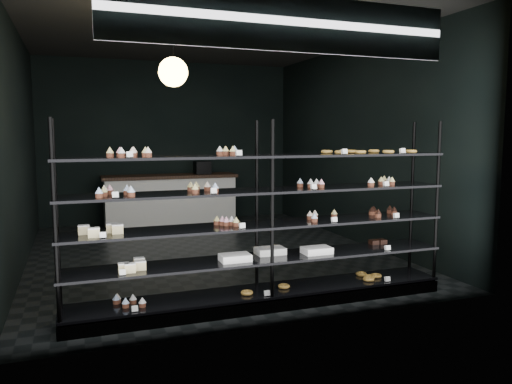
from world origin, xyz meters
The scene contains 5 objects.
room centered at (0.00, 0.00, 1.60)m, with size 5.01×6.01×3.20m.
display_shelf centered at (-0.06, -2.45, 0.63)m, with size 4.00×0.50×1.91m.
signage centered at (0.00, -2.93, 2.75)m, with size 3.30×0.05×0.50m.
pendant_lamp centered at (-0.76, -1.53, 2.45)m, with size 0.32×0.32×0.89m.
service_counter centered at (-0.08, 2.50, 0.50)m, with size 2.58×0.65×1.23m.
Camera 1 is at (-1.83, -7.13, 1.77)m, focal length 35.00 mm.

